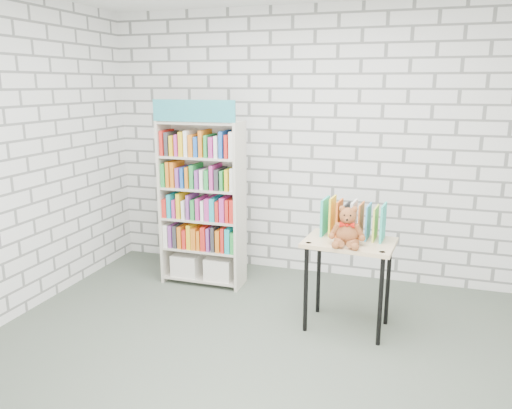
% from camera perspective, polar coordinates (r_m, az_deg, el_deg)
% --- Properties ---
extents(ground, '(4.50, 4.50, 0.00)m').
position_cam_1_polar(ground, '(3.89, -0.24, -17.74)').
color(ground, '#485245').
rests_on(ground, ground).
extents(room_shell, '(4.52, 4.02, 2.81)m').
position_cam_1_polar(room_shell, '(3.33, -0.27, 9.48)').
color(room_shell, silver).
rests_on(room_shell, ground).
extents(bookshelf, '(0.84, 0.33, 1.88)m').
position_cam_1_polar(bookshelf, '(5.08, -6.12, 0.26)').
color(bookshelf, beige).
rests_on(bookshelf, ground).
extents(display_table, '(0.76, 0.56, 0.77)m').
position_cam_1_polar(display_table, '(4.20, 10.58, -5.50)').
color(display_table, tan).
rests_on(display_table, ground).
extents(table_books, '(0.52, 0.27, 0.30)m').
position_cam_1_polar(table_books, '(4.23, 11.07, -1.71)').
color(table_books, '#2AB8A2').
rests_on(table_books, display_table).
extents(teddy_bear, '(0.29, 0.27, 0.31)m').
position_cam_1_polar(teddy_bear, '(4.03, 10.38, -2.83)').
color(teddy_bear, brown).
rests_on(teddy_bear, display_table).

